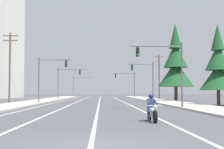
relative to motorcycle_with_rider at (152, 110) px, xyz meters
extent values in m
plane|color=#47474C|center=(-2.80, -7.42, -0.59)|extent=(400.00, 400.00, 0.00)
cube|color=beige|center=(-2.95, 37.58, -0.58)|extent=(0.16, 100.00, 0.01)
cube|color=beige|center=(-6.32, 37.58, -0.58)|extent=(0.16, 100.00, 0.01)
cube|color=beige|center=(0.70, 37.58, -0.58)|extent=(0.16, 100.00, 0.01)
cube|color=beige|center=(-9.23, 37.58, -0.58)|extent=(0.16, 100.00, 0.01)
cube|color=#ADA89E|center=(6.83, 32.58, -0.52)|extent=(4.40, 110.00, 0.14)
cube|color=#ADA89E|center=(-12.43, 32.58, -0.52)|extent=(4.40, 110.00, 0.14)
cylinder|color=black|center=(0.04, -0.82, -0.27)|extent=(0.15, 0.64, 0.64)
cylinder|color=black|center=(-0.03, 0.72, -0.27)|extent=(0.15, 0.64, 0.64)
cylinder|color=silver|center=(0.03, -0.72, 0.05)|extent=(0.08, 0.33, 0.68)
sphere|color=white|center=(0.04, -0.87, 0.23)|extent=(0.20, 0.20, 0.20)
cylinder|color=silver|center=(0.03, -0.67, 0.28)|extent=(0.70, 0.07, 0.04)
ellipsoid|color=#B7BABF|center=(0.01, -0.17, 0.01)|extent=(0.34, 0.57, 0.28)
cube|color=silver|center=(0.00, -0.05, -0.22)|extent=(0.26, 0.45, 0.24)
cube|color=black|center=(-0.01, 0.27, -0.05)|extent=(0.30, 0.53, 0.12)
cube|color=#B7BABF|center=(-0.03, 0.67, 0.03)|extent=(0.22, 0.37, 0.08)
cylinder|color=silver|center=(-0.15, 0.34, -0.29)|extent=(0.10, 0.55, 0.08)
cube|color=navy|center=(-0.01, 0.23, 0.33)|extent=(0.37, 0.26, 0.56)
sphere|color=navy|center=(-0.01, 0.21, 0.74)|extent=(0.26, 0.26, 0.26)
cylinder|color=navy|center=(0.14, 0.10, -0.05)|extent=(0.16, 0.45, 0.30)
cylinder|color=navy|center=(0.17, -0.08, -0.35)|extent=(0.12, 0.16, 0.35)
cylinder|color=navy|center=(0.20, -0.02, 0.43)|extent=(0.12, 0.53, 0.27)
cylinder|color=navy|center=(-0.14, 0.08, -0.05)|extent=(0.16, 0.45, 0.30)
cylinder|color=navy|center=(-0.15, -0.10, -0.35)|extent=(0.12, 0.16, 0.35)
cylinder|color=navy|center=(-0.20, -0.04, 0.43)|extent=(0.12, 0.53, 0.27)
cylinder|color=#56565B|center=(4.95, 13.44, 2.51)|extent=(0.18, 0.18, 6.20)
cylinder|color=#56565B|center=(2.48, 13.38, 5.26)|extent=(4.94, 0.23, 0.11)
cube|color=black|center=(0.76, 13.33, 4.71)|extent=(0.31, 0.25, 0.90)
sphere|color=black|center=(0.76, 13.18, 5.01)|extent=(0.18, 0.18, 0.18)
sphere|color=black|center=(0.76, 13.18, 4.71)|extent=(0.18, 0.18, 0.18)
sphere|color=green|center=(0.76, 13.18, 4.41)|extent=(0.18, 0.18, 0.18)
cylinder|color=#56565B|center=(-11.02, 27.06, 2.51)|extent=(0.18, 0.18, 6.20)
cylinder|color=#56565B|center=(-8.88, 26.93, 5.26)|extent=(4.29, 0.39, 0.11)
cube|color=black|center=(-7.38, 26.83, 4.71)|extent=(0.31, 0.26, 0.90)
sphere|color=black|center=(-7.37, 26.99, 5.01)|extent=(0.18, 0.18, 0.18)
sphere|color=black|center=(-7.37, 26.99, 4.71)|extent=(0.18, 0.18, 0.18)
sphere|color=green|center=(-7.37, 26.99, 4.41)|extent=(0.18, 0.18, 0.18)
cylinder|color=#56565B|center=(5.40, 33.52, 2.51)|extent=(0.18, 0.18, 6.20)
cylinder|color=#56565B|center=(3.48, 33.57, 5.26)|extent=(3.85, 0.20, 0.11)
cube|color=black|center=(2.13, 33.60, 4.71)|extent=(0.31, 0.25, 0.90)
sphere|color=black|center=(2.13, 33.44, 5.01)|extent=(0.18, 0.18, 0.18)
sphere|color=black|center=(2.13, 33.44, 4.71)|extent=(0.18, 0.18, 0.18)
sphere|color=green|center=(2.13, 33.44, 4.41)|extent=(0.18, 0.18, 0.18)
cylinder|color=#56565B|center=(-10.97, 46.24, 2.51)|extent=(0.18, 0.18, 6.20)
cylinder|color=#56565B|center=(-8.53, 46.22, 5.26)|extent=(4.89, 0.16, 0.11)
cube|color=black|center=(-6.82, 46.20, 4.71)|extent=(0.30, 0.24, 0.90)
sphere|color=black|center=(-6.82, 46.36, 5.01)|extent=(0.18, 0.18, 0.18)
sphere|color=black|center=(-6.82, 46.36, 4.71)|extent=(0.18, 0.18, 0.18)
sphere|color=green|center=(-6.82, 46.36, 4.41)|extent=(0.18, 0.18, 0.18)
cylinder|color=#56565B|center=(5.17, 59.99, 2.51)|extent=(0.18, 0.18, 6.20)
cylinder|color=#56565B|center=(2.57, 60.14, 5.26)|extent=(5.21, 0.39, 0.11)
cube|color=black|center=(0.75, 60.23, 4.71)|extent=(0.31, 0.26, 0.90)
sphere|color=black|center=(0.74, 60.08, 5.01)|extent=(0.18, 0.18, 0.18)
sphere|color=black|center=(0.74, 60.08, 4.71)|extent=(0.18, 0.18, 0.18)
sphere|color=green|center=(0.74, 60.08, 4.41)|extent=(0.18, 0.18, 0.18)
cylinder|color=#56565B|center=(-11.03, 81.54, 2.51)|extent=(0.18, 0.18, 6.20)
cylinder|color=#56565B|center=(-8.24, 81.36, 5.26)|extent=(5.61, 0.46, 0.11)
cube|color=#B79319|center=(-6.28, 81.24, 4.71)|extent=(0.31, 0.26, 0.90)
sphere|color=black|center=(-6.27, 81.39, 5.01)|extent=(0.18, 0.18, 0.18)
sphere|color=black|center=(-6.27, 81.39, 4.71)|extent=(0.18, 0.18, 0.18)
sphere|color=green|center=(-6.27, 81.39, 4.41)|extent=(0.18, 0.18, 0.18)
cylinder|color=brown|center=(-14.88, 26.92, 4.15)|extent=(0.26, 0.26, 9.47)
cube|color=brown|center=(-14.88, 26.92, 8.48)|extent=(2.00, 0.12, 0.12)
cylinder|color=slate|center=(-15.72, 26.92, 8.58)|extent=(0.08, 0.08, 0.12)
cylinder|color=slate|center=(-14.04, 26.92, 8.58)|extent=(0.08, 0.08, 0.12)
cube|color=brown|center=(-14.88, 26.92, 7.83)|extent=(1.88, 0.12, 0.12)
cylinder|color=slate|center=(-15.67, 26.92, 7.93)|extent=(0.08, 0.08, 0.12)
cylinder|color=slate|center=(-14.09, 26.92, 7.93)|extent=(0.08, 0.08, 0.12)
cylinder|color=brown|center=(9.69, 52.29, 4.11)|extent=(0.26, 0.26, 9.40)
cube|color=brown|center=(9.69, 52.29, 8.41)|extent=(1.95, 0.12, 0.12)
cylinder|color=slate|center=(8.87, 52.29, 8.51)|extent=(0.08, 0.08, 0.12)
cylinder|color=slate|center=(10.51, 52.29, 8.51)|extent=(0.08, 0.08, 0.12)
cylinder|color=#4C3828|center=(10.65, 19.66, 0.28)|extent=(0.39, 0.39, 1.73)
cone|color=#194C23|center=(10.65, 19.66, 2.67)|extent=(4.24, 4.24, 3.04)
cone|color=#194C23|center=(10.65, 19.66, 4.95)|extent=(2.88, 2.88, 3.04)
cone|color=#194C23|center=(10.65, 19.66, 7.22)|extent=(1.53, 1.53, 3.04)
cylinder|color=#423023|center=(9.75, 36.95, 0.62)|extent=(0.54, 0.54, 2.42)
cone|color=#194C23|center=(9.75, 36.95, 3.95)|extent=(5.91, 5.91, 4.24)
cone|color=#194C23|center=(9.75, 36.95, 7.13)|extent=(4.02, 4.02, 4.24)
cone|color=#194C23|center=(9.75, 36.95, 10.31)|extent=(2.13, 2.13, 4.24)
camera|label=1|loc=(-2.64, -17.12, 0.99)|focal=52.57mm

